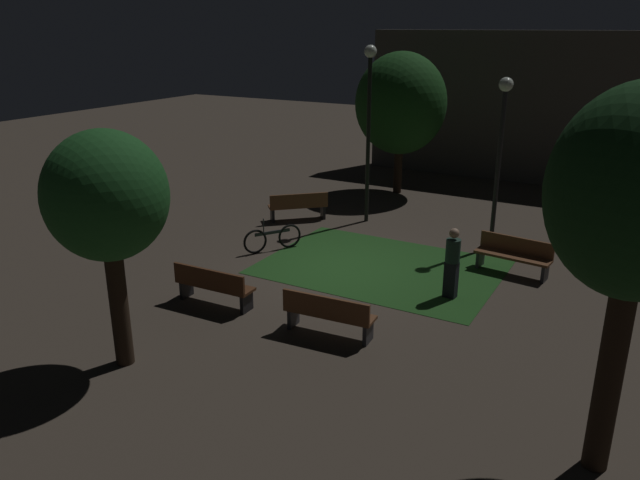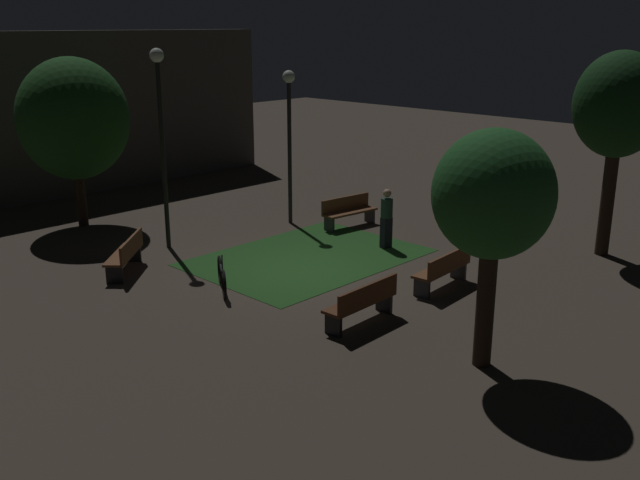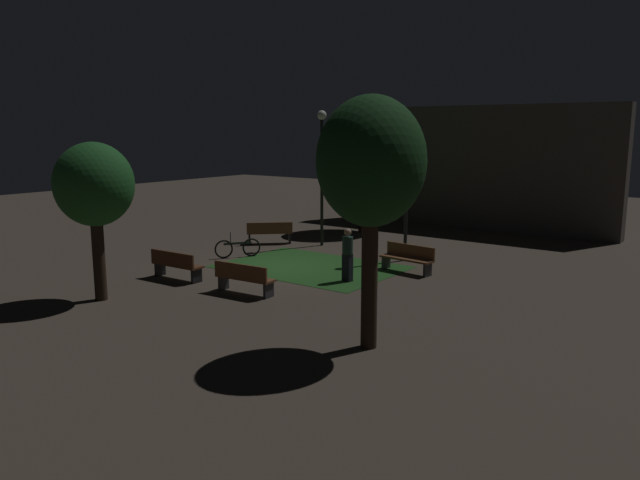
% 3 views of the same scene
% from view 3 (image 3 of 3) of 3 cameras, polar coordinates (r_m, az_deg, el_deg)
% --- Properties ---
extents(ground_plane, '(60.00, 60.00, 0.00)m').
position_cam_3_polar(ground_plane, '(20.42, -3.65, -2.48)').
color(ground_plane, '#473D33').
extents(grass_lawn, '(5.72, 4.15, 0.01)m').
position_cam_3_polar(grass_lawn, '(20.32, -0.88, -2.51)').
color(grass_lawn, '#23511E').
rests_on(grass_lawn, ground).
extents(bench_near_trees, '(1.81, 0.54, 0.88)m').
position_cam_3_polar(bench_near_trees, '(19.03, -13.28, -2.20)').
color(bench_near_trees, '#512D19').
rests_on(bench_near_trees, ground).
extents(bench_path_side, '(1.83, 0.61, 0.88)m').
position_cam_3_polar(bench_path_side, '(17.03, -7.12, -3.46)').
color(bench_path_side, brown).
rests_on(bench_path_side, ground).
extents(bench_lawn_edge, '(1.65, 1.58, 0.88)m').
position_cam_3_polar(bench_lawn_edge, '(24.39, -4.71, 0.75)').
color(bench_lawn_edge, brown).
rests_on(bench_lawn_edge, ground).
extents(bench_by_lamp, '(1.84, 0.69, 0.88)m').
position_cam_3_polar(bench_by_lamp, '(19.68, 8.17, -1.62)').
color(bench_by_lamp, brown).
rests_on(bench_by_lamp, ground).
extents(tree_back_left, '(2.21, 2.21, 5.18)m').
position_cam_3_polar(tree_back_left, '(12.30, 4.78, 7.01)').
color(tree_back_left, '#2D2116').
rests_on(tree_back_left, ground).
extents(tree_near_wall, '(2.04, 2.04, 4.18)m').
position_cam_3_polar(tree_near_wall, '(16.96, -20.26, 4.71)').
color(tree_near_wall, '#2D2116').
rests_on(tree_near_wall, ground).
extents(tree_left_canopy, '(3.16, 3.16, 4.91)m').
position_cam_3_polar(tree_left_canopy, '(27.01, 3.95, 7.39)').
color(tree_left_canopy, '#2D2116').
rests_on(tree_left_canopy, ground).
extents(lamp_post_plaza_east, '(0.36, 0.36, 5.20)m').
position_cam_3_polar(lamp_post_plaza_east, '(23.68, 0.17, 7.78)').
color(lamp_post_plaza_east, black).
rests_on(lamp_post_plaza_east, ground).
extents(lamp_post_near_wall, '(0.36, 0.36, 4.51)m').
position_cam_3_polar(lamp_post_near_wall, '(21.09, 8.09, 6.28)').
color(lamp_post_near_wall, black).
rests_on(lamp_post_near_wall, ground).
extents(bicycle, '(0.96, 1.42, 0.93)m').
position_cam_3_polar(bicycle, '(21.96, -7.67, -0.73)').
color(bicycle, black).
rests_on(bicycle, ground).
extents(pedestrian, '(0.32, 0.32, 1.61)m').
position_cam_3_polar(pedestrian, '(18.24, 2.58, -1.28)').
color(pedestrian, black).
rests_on(pedestrian, ground).
extents(building_wall_backdrop, '(12.59, 0.80, 5.55)m').
position_cam_3_polar(building_wall_backdrop, '(28.98, 14.36, 6.54)').
color(building_wall_backdrop, '#4C4742').
rests_on(building_wall_backdrop, ground).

